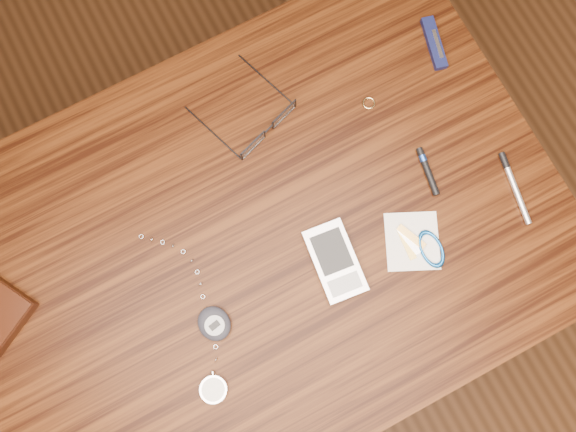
{
  "coord_description": "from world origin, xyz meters",
  "views": [
    {
      "loc": [
        -0.01,
        -0.14,
        1.65
      ],
      "look_at": [
        0.07,
        0.01,
        0.76
      ],
      "focal_mm": 35.0,
      "sensor_mm": 36.0,
      "label": 1
    }
  ],
  "objects_px": {
    "desk": "(256,250)",
    "pda_phone": "(335,261)",
    "pocket_watch": "(212,383)",
    "pedometer": "(214,324)",
    "pocket_knife": "(434,43)",
    "notepad_keys": "(422,245)",
    "silver_pen": "(513,182)",
    "eyeglasses": "(265,127)"
  },
  "relations": [
    {
      "from": "pda_phone",
      "to": "pedometer",
      "type": "distance_m",
      "value": 0.21
    },
    {
      "from": "pocket_watch",
      "to": "pedometer",
      "type": "relative_size",
      "value": 4.54
    },
    {
      "from": "pedometer",
      "to": "silver_pen",
      "type": "height_order",
      "value": "pedometer"
    },
    {
      "from": "pocket_knife",
      "to": "silver_pen",
      "type": "height_order",
      "value": "pocket_knife"
    },
    {
      "from": "pocket_watch",
      "to": "notepad_keys",
      "type": "distance_m",
      "value": 0.39
    },
    {
      "from": "pedometer",
      "to": "pocket_knife",
      "type": "xyz_separation_m",
      "value": [
        0.54,
        0.25,
        -0.0
      ]
    },
    {
      "from": "pedometer",
      "to": "pocket_watch",
      "type": "bearing_deg",
      "value": -118.96
    },
    {
      "from": "pda_phone",
      "to": "eyeglasses",
      "type": "bearing_deg",
      "value": 89.07
    },
    {
      "from": "desk",
      "to": "notepad_keys",
      "type": "distance_m",
      "value": 0.29
    },
    {
      "from": "pocket_watch",
      "to": "pocket_knife",
      "type": "xyz_separation_m",
      "value": [
        0.59,
        0.33,
        0.0
      ]
    },
    {
      "from": "desk",
      "to": "pocket_watch",
      "type": "xyz_separation_m",
      "value": [
        -0.15,
        -0.17,
        0.11
      ]
    },
    {
      "from": "desk",
      "to": "silver_pen",
      "type": "bearing_deg",
      "value": -14.82
    },
    {
      "from": "pedometer",
      "to": "silver_pen",
      "type": "bearing_deg",
      "value": -2.58
    },
    {
      "from": "desk",
      "to": "pedometer",
      "type": "height_order",
      "value": "pedometer"
    },
    {
      "from": "pda_phone",
      "to": "silver_pen",
      "type": "bearing_deg",
      "value": -3.96
    },
    {
      "from": "pocket_watch",
      "to": "desk",
      "type": "bearing_deg",
      "value": 47.03
    },
    {
      "from": "pocket_watch",
      "to": "pda_phone",
      "type": "distance_m",
      "value": 0.27
    },
    {
      "from": "pocket_watch",
      "to": "silver_pen",
      "type": "height_order",
      "value": "pocket_watch"
    },
    {
      "from": "desk",
      "to": "pocket_watch",
      "type": "bearing_deg",
      "value": -132.97
    },
    {
      "from": "eyeglasses",
      "to": "pocket_watch",
      "type": "bearing_deg",
      "value": -128.65
    },
    {
      "from": "desk",
      "to": "notepad_keys",
      "type": "bearing_deg",
      "value": -29.0
    },
    {
      "from": "pocket_watch",
      "to": "notepad_keys",
      "type": "relative_size",
      "value": 2.4
    },
    {
      "from": "desk",
      "to": "pda_phone",
      "type": "xyz_separation_m",
      "value": [
        0.1,
        -0.09,
        0.11
      ]
    },
    {
      "from": "notepad_keys",
      "to": "pocket_watch",
      "type": "bearing_deg",
      "value": -175.14
    },
    {
      "from": "pocket_watch",
      "to": "notepad_keys",
      "type": "bearing_deg",
      "value": 4.86
    },
    {
      "from": "pda_phone",
      "to": "notepad_keys",
      "type": "bearing_deg",
      "value": -17.34
    },
    {
      "from": "pocket_watch",
      "to": "silver_pen",
      "type": "bearing_deg",
      "value": 5.35
    },
    {
      "from": "desk",
      "to": "pedometer",
      "type": "bearing_deg",
      "value": -141.73
    },
    {
      "from": "eyeglasses",
      "to": "notepad_keys",
      "type": "bearing_deg",
      "value": -65.5
    },
    {
      "from": "pda_phone",
      "to": "pocket_knife",
      "type": "bearing_deg",
      "value": 37.05
    },
    {
      "from": "notepad_keys",
      "to": "desk",
      "type": "bearing_deg",
      "value": 151.0
    },
    {
      "from": "pda_phone",
      "to": "pocket_knife",
      "type": "height_order",
      "value": "pda_phone"
    },
    {
      "from": "pocket_watch",
      "to": "pedometer",
      "type": "bearing_deg",
      "value": 61.04
    },
    {
      "from": "silver_pen",
      "to": "pedometer",
      "type": "bearing_deg",
      "value": 177.42
    },
    {
      "from": "pocket_knife",
      "to": "eyeglasses",
      "type": "bearing_deg",
      "value": -179.87
    },
    {
      "from": "notepad_keys",
      "to": "pedometer",
      "type": "bearing_deg",
      "value": 172.73
    },
    {
      "from": "pda_phone",
      "to": "pedometer",
      "type": "relative_size",
      "value": 2.0
    },
    {
      "from": "pocket_watch",
      "to": "pocket_knife",
      "type": "relative_size",
      "value": 3.0
    },
    {
      "from": "notepad_keys",
      "to": "silver_pen",
      "type": "height_order",
      "value": "silver_pen"
    },
    {
      "from": "pedometer",
      "to": "pocket_knife",
      "type": "distance_m",
      "value": 0.6
    },
    {
      "from": "pedometer",
      "to": "desk",
      "type": "bearing_deg",
      "value": 38.27
    },
    {
      "from": "pda_phone",
      "to": "silver_pen",
      "type": "relative_size",
      "value": 1.04
    }
  ]
}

